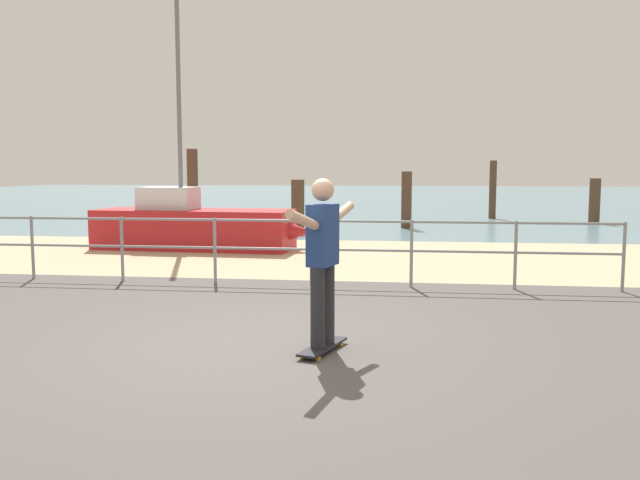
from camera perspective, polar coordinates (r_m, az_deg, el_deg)
ground_plane at (r=6.02m, az=-6.66°, el=-11.61°), size 24.00×10.00×0.04m
beach_strip at (r=13.76m, az=1.42°, el=-1.47°), size 24.00×6.00×0.04m
sea_surface at (r=41.62m, az=5.42°, el=3.65°), size 72.00×50.00×0.04m
railing_fence at (r=10.65m, az=-8.96°, el=-0.03°), size 12.34×0.05×1.05m
sailboat at (r=15.21m, az=-10.10°, el=1.16°), size 5.00×1.65×5.58m
skateboard at (r=6.71m, az=0.23°, el=-9.10°), size 0.43×0.82×0.08m
skateboarder at (r=6.52m, az=0.23°, el=-1.03°), size 0.51×1.41×1.65m
groyne_post_0 at (r=19.59m, az=-10.79°, el=4.18°), size 0.31×0.31×2.36m
groyne_post_1 at (r=18.93m, az=-1.90°, el=2.90°), size 0.37×0.37×1.50m
groyne_post_2 at (r=20.28m, az=7.38°, el=3.39°), size 0.31×0.31×1.72m
groyne_post_3 at (r=24.67m, az=14.51°, el=4.16°), size 0.25×0.25×2.08m
groyne_post_4 at (r=23.62m, az=22.36°, el=3.08°), size 0.35×0.35×1.48m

